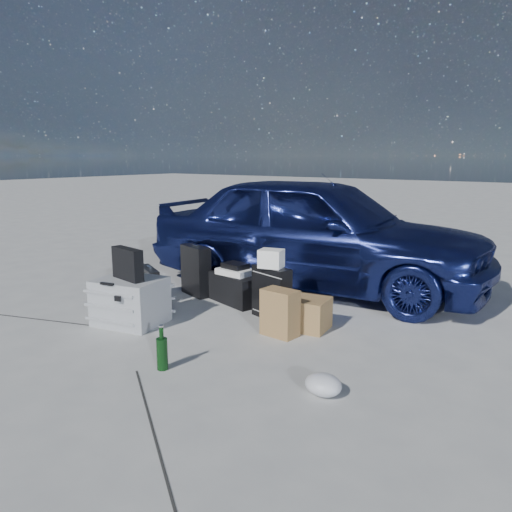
{
  "coord_description": "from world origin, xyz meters",
  "views": [
    {
      "loc": [
        2.99,
        -3.04,
        1.58
      ],
      "look_at": [
        0.2,
        0.85,
        0.61
      ],
      "focal_mm": 35.0,
      "sensor_mm": 36.0,
      "label": 1
    }
  ],
  "objects_px": {
    "cardboard_box": "(307,313)",
    "suitcase_right": "(272,293)",
    "green_bottle": "(162,348)",
    "briefcase": "(150,284)",
    "pelican_case": "(130,301)",
    "suitcase_left": "(196,271)",
    "duffel_bag": "(235,289)",
    "car": "(316,232)"
  },
  "relations": [
    {
      "from": "cardboard_box",
      "to": "pelican_case",
      "type": "bearing_deg",
      "value": -149.72
    },
    {
      "from": "duffel_bag",
      "to": "cardboard_box",
      "type": "xyz_separation_m",
      "value": [
        1.05,
        -0.27,
        -0.01
      ]
    },
    {
      "from": "car",
      "to": "cardboard_box",
      "type": "bearing_deg",
      "value": -159.68
    },
    {
      "from": "cardboard_box",
      "to": "green_bottle",
      "type": "height_order",
      "value": "green_bottle"
    },
    {
      "from": "car",
      "to": "suitcase_left",
      "type": "distance_m",
      "value": 1.5
    },
    {
      "from": "car",
      "to": "suitcase_left",
      "type": "xyz_separation_m",
      "value": [
        -0.96,
        -1.09,
        -0.4
      ]
    },
    {
      "from": "briefcase",
      "to": "pelican_case",
      "type": "bearing_deg",
      "value": -28.33
    },
    {
      "from": "briefcase",
      "to": "green_bottle",
      "type": "distance_m",
      "value": 1.86
    },
    {
      "from": "briefcase",
      "to": "suitcase_right",
      "type": "height_order",
      "value": "suitcase_right"
    },
    {
      "from": "suitcase_left",
      "to": "car",
      "type": "bearing_deg",
      "value": 67.44
    },
    {
      "from": "duffel_bag",
      "to": "green_bottle",
      "type": "xyz_separation_m",
      "value": [
        0.62,
        -1.68,
        0.01
      ]
    },
    {
      "from": "suitcase_left",
      "to": "suitcase_right",
      "type": "relative_size",
      "value": 1.1
    },
    {
      "from": "briefcase",
      "to": "car",
      "type": "bearing_deg",
      "value": 80.52
    },
    {
      "from": "car",
      "to": "briefcase",
      "type": "xyz_separation_m",
      "value": [
        -1.2,
        -1.57,
        -0.5
      ]
    },
    {
      "from": "cardboard_box",
      "to": "briefcase",
      "type": "bearing_deg",
      "value": -173.3
    },
    {
      "from": "pelican_case",
      "to": "suitcase_right",
      "type": "distance_m",
      "value": 1.36
    },
    {
      "from": "briefcase",
      "to": "cardboard_box",
      "type": "xyz_separation_m",
      "value": [
        1.86,
        0.22,
        -0.04
      ]
    },
    {
      "from": "suitcase_right",
      "to": "green_bottle",
      "type": "relative_size",
      "value": 1.56
    },
    {
      "from": "pelican_case",
      "to": "green_bottle",
      "type": "distance_m",
      "value": 1.17
    },
    {
      "from": "suitcase_left",
      "to": "suitcase_right",
      "type": "height_order",
      "value": "suitcase_left"
    },
    {
      "from": "car",
      "to": "cardboard_box",
      "type": "xyz_separation_m",
      "value": [
        0.66,
        -1.35,
        -0.54
      ]
    },
    {
      "from": "suitcase_left",
      "to": "green_bottle",
      "type": "height_order",
      "value": "suitcase_left"
    },
    {
      "from": "briefcase",
      "to": "suitcase_left",
      "type": "distance_m",
      "value": 0.55
    },
    {
      "from": "car",
      "to": "pelican_case",
      "type": "xyz_separation_m",
      "value": [
        -0.78,
        -2.19,
        -0.47
      ]
    },
    {
      "from": "suitcase_left",
      "to": "pelican_case",
      "type": "bearing_deg",
      "value": -62.47
    },
    {
      "from": "suitcase_right",
      "to": "cardboard_box",
      "type": "relative_size",
      "value": 1.33
    },
    {
      "from": "cardboard_box",
      "to": "car",
      "type": "bearing_deg",
      "value": 115.97
    },
    {
      "from": "pelican_case",
      "to": "green_bottle",
      "type": "xyz_separation_m",
      "value": [
        1.02,
        -0.57,
        -0.05
      ]
    },
    {
      "from": "briefcase",
      "to": "duffel_bag",
      "type": "distance_m",
      "value": 0.95
    },
    {
      "from": "suitcase_left",
      "to": "duffel_bag",
      "type": "relative_size",
      "value": 0.9
    },
    {
      "from": "car",
      "to": "suitcase_right",
      "type": "relative_size",
      "value": 7.81
    },
    {
      "from": "green_bottle",
      "to": "duffel_bag",
      "type": "bearing_deg",
      "value": 110.26
    },
    {
      "from": "car",
      "to": "pelican_case",
      "type": "relative_size",
      "value": 6.73
    },
    {
      "from": "pelican_case",
      "to": "briefcase",
      "type": "relative_size",
      "value": 1.26
    },
    {
      "from": "car",
      "to": "pelican_case",
      "type": "bearing_deg",
      "value": 154.66
    },
    {
      "from": "suitcase_right",
      "to": "cardboard_box",
      "type": "bearing_deg",
      "value": 7.33
    },
    {
      "from": "duffel_bag",
      "to": "briefcase",
      "type": "bearing_deg",
      "value": -132.8
    },
    {
      "from": "briefcase",
      "to": "suitcase_left",
      "type": "height_order",
      "value": "suitcase_left"
    },
    {
      "from": "cardboard_box",
      "to": "green_bottle",
      "type": "relative_size",
      "value": 1.17
    },
    {
      "from": "suitcase_left",
      "to": "duffel_bag",
      "type": "xyz_separation_m",
      "value": [
        0.56,
        0.01,
        -0.13
      ]
    },
    {
      "from": "cardboard_box",
      "to": "suitcase_right",
      "type": "bearing_deg",
      "value": 171.62
    },
    {
      "from": "briefcase",
      "to": "suitcase_right",
      "type": "relative_size",
      "value": 0.92
    }
  ]
}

